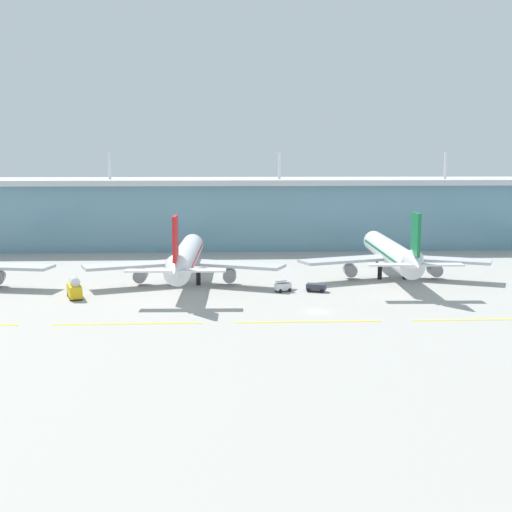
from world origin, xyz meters
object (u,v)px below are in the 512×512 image
at_px(airliner_far_middle, 392,253).
at_px(baggage_cart, 283,286).
at_px(pushback_tug, 316,287).
at_px(fuel_truck, 74,288).
at_px(airliner_near_middle, 185,258).

height_order(airliner_far_middle, baggage_cart, airliner_far_middle).
distance_m(pushback_tug, baggage_cart, 7.72).
bearing_deg(pushback_tug, baggage_cart, 179.42).
bearing_deg(pushback_tug, fuel_truck, -174.59).
distance_m(airliner_far_middle, pushback_tug, 27.88).
bearing_deg(fuel_truck, pushback_tug, 5.41).
bearing_deg(airliner_near_middle, pushback_tug, -20.09).
bearing_deg(fuel_truck, baggage_cart, 6.40).
bearing_deg(airliner_near_middle, airliner_far_middle, 6.17).
relative_size(airliner_far_middle, fuel_truck, 7.73).
relative_size(pushback_tug, baggage_cart, 1.23).
relative_size(airliner_near_middle, baggage_cart, 14.59).
relative_size(pushback_tug, fuel_truck, 0.64).
bearing_deg(airliner_far_middle, fuel_truck, -163.81).
distance_m(airliner_near_middle, pushback_tug, 33.09).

